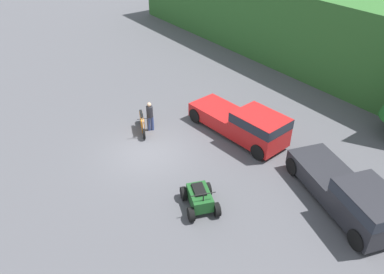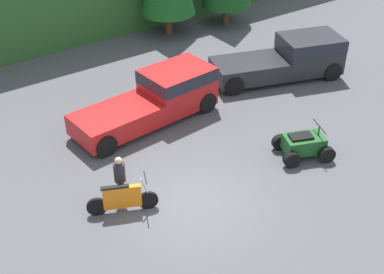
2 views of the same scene
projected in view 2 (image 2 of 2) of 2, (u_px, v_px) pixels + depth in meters
name	position (u px, v px, depth m)	size (l,w,h in m)	color
ground_plane	(192.00, 202.00, 16.84)	(80.00, 80.00, 0.00)	#4C4C51
pickup_truck_red	(158.00, 96.00, 20.59)	(5.96, 2.51, 1.80)	red
pickup_truck_second	(290.00, 57.00, 23.54)	(6.04, 3.64, 1.80)	#232328
dirt_bike	(122.00, 199.00, 16.19)	(2.05, 1.06, 1.21)	black
quad_atv	(303.00, 145.00, 18.69)	(2.23, 1.90, 1.16)	black
rider_person	(120.00, 178.00, 16.31)	(0.45, 0.45, 1.72)	navy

